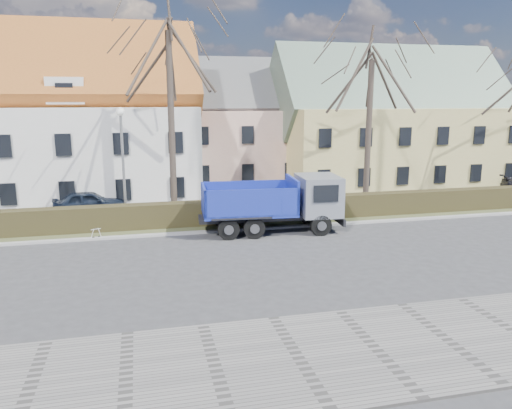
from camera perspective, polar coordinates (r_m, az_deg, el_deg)
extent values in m
plane|color=#373739|center=(21.52, -2.24, -6.35)|extent=(120.00, 120.00, 0.00)
cube|color=gray|center=(13.94, 4.81, -17.08)|extent=(80.00, 5.00, 0.08)
cube|color=#9E9C99|center=(25.84, -4.21, -3.04)|extent=(80.00, 0.30, 0.12)
cube|color=#444A29|center=(27.38, -4.74, -2.20)|extent=(80.00, 3.00, 0.10)
cube|color=#2D2816|center=(27.04, -4.70, -1.07)|extent=(60.00, 0.90, 1.30)
imported|color=black|center=(31.18, -18.53, 0.22)|extent=(4.32, 2.14, 1.42)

